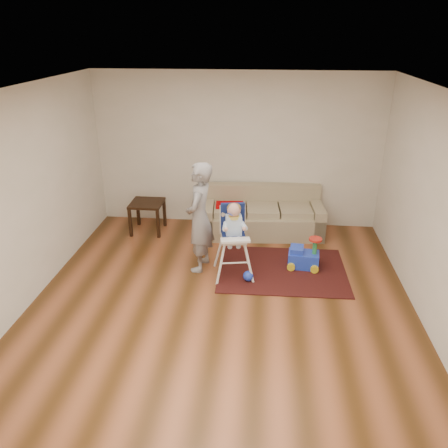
# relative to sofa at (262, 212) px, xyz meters

# --- Properties ---
(ground) EXTENTS (5.50, 5.50, 0.00)m
(ground) POSITION_rel_sofa_xyz_m (-0.48, -2.30, -0.40)
(ground) COLOR #482A11
(ground) RESTS_ON ground
(room_envelope) EXTENTS (5.04, 5.52, 2.72)m
(room_envelope) POSITION_rel_sofa_xyz_m (-0.48, -1.77, 1.47)
(room_envelope) COLOR beige
(room_envelope) RESTS_ON ground
(sofa) EXTENTS (2.13, 1.00, 0.80)m
(sofa) POSITION_rel_sofa_xyz_m (0.00, 0.00, 0.00)
(sofa) COLOR #968D65
(sofa) RESTS_ON ground
(side_table) EXTENTS (0.55, 0.55, 0.55)m
(side_table) POSITION_rel_sofa_xyz_m (-2.01, -0.11, -0.13)
(side_table) COLOR black
(side_table) RESTS_ON ground
(area_rug) EXTENTS (1.91, 1.45, 0.02)m
(area_rug) POSITION_rel_sofa_xyz_m (0.33, -1.29, -0.39)
(area_rug) COLOR black
(area_rug) RESTS_ON ground
(ride_on_toy) EXTENTS (0.48, 0.36, 0.49)m
(ride_on_toy) POSITION_rel_sofa_xyz_m (0.65, -1.16, -0.14)
(ride_on_toy) COLOR blue
(ride_on_toy) RESTS_ON area_rug
(toy_ball) EXTENTS (0.15, 0.15, 0.15)m
(toy_ball) POSITION_rel_sofa_xyz_m (-0.16, -1.65, -0.31)
(toy_ball) COLOR blue
(toy_ball) RESTS_ON area_rug
(high_chair) EXTENTS (0.61, 0.61, 1.13)m
(high_chair) POSITION_rel_sofa_xyz_m (-0.39, -1.47, 0.14)
(high_chair) COLOR white
(high_chair) RESTS_ON ground
(adult) EXTENTS (0.47, 0.65, 1.64)m
(adult) POSITION_rel_sofa_xyz_m (-0.89, -1.32, 0.42)
(adult) COLOR gray
(adult) RESTS_ON ground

